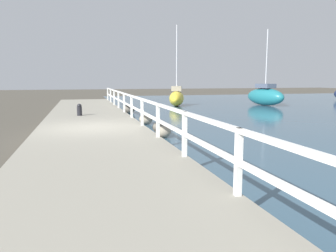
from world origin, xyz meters
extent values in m
plane|color=#4C473D|center=(0.00, 0.00, 0.00)|extent=(120.00, 120.00, 0.00)
cube|color=gray|center=(0.00, 0.00, 0.18)|extent=(4.06, 36.00, 0.36)
cube|color=white|center=(1.93, -8.10, 0.90)|extent=(0.10, 0.10, 1.07)
cube|color=white|center=(1.93, -5.40, 0.90)|extent=(0.10, 0.10, 1.07)
cube|color=white|center=(1.93, -2.70, 0.90)|extent=(0.10, 0.10, 1.07)
cube|color=white|center=(1.93, 0.00, 0.90)|extent=(0.10, 0.10, 1.07)
cube|color=white|center=(1.93, 2.70, 0.90)|extent=(0.10, 0.10, 1.07)
cube|color=white|center=(1.93, 5.40, 0.90)|extent=(0.10, 0.10, 1.07)
cube|color=white|center=(1.93, 8.10, 0.90)|extent=(0.10, 0.10, 1.07)
cube|color=white|center=(1.93, 10.80, 0.90)|extent=(0.10, 0.10, 1.07)
cube|color=white|center=(1.93, 13.50, 0.90)|extent=(0.10, 0.10, 1.07)
cube|color=white|center=(1.93, 16.20, 0.90)|extent=(0.10, 0.10, 1.07)
cube|color=white|center=(1.93, 0.00, 1.39)|extent=(0.09, 32.50, 0.08)
cube|color=white|center=(1.93, 0.00, 0.90)|extent=(0.09, 32.50, 0.08)
ellipsoid|color=gray|center=(2.55, -0.91, 0.22)|extent=(0.57, 0.52, 0.43)
ellipsoid|color=gray|center=(2.64, 2.87, 0.25)|extent=(0.65, 0.59, 0.49)
ellipsoid|color=#666056|center=(2.61, 8.19, 0.28)|extent=(0.75, 0.67, 0.56)
ellipsoid|color=#666056|center=(2.70, 0.30, 0.22)|extent=(0.60, 0.54, 0.45)
cylinder|color=black|center=(-0.45, 4.30, 0.58)|extent=(0.24, 0.24, 0.44)
sphere|color=black|center=(-0.45, 4.30, 0.85)|extent=(0.22, 0.22, 0.22)
ellipsoid|color=gold|center=(7.19, 12.98, 0.61)|extent=(2.25, 3.52, 1.21)
cube|color=#9E937F|center=(7.19, 12.98, 1.41)|extent=(1.05, 1.06, 0.40)
cylinder|color=silver|center=(7.19, 12.98, 3.81)|extent=(0.09, 0.09, 5.19)
ellipsoid|color=#1E707A|center=(14.50, 11.68, 0.72)|extent=(2.13, 4.23, 1.43)
cube|color=#4C566B|center=(14.50, 11.68, 1.61)|extent=(1.24, 1.63, 0.36)
cylinder|color=silver|center=(14.50, 11.68, 3.81)|extent=(0.09, 0.09, 4.75)
camera|label=1|loc=(-0.40, -12.57, 2.17)|focal=35.00mm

